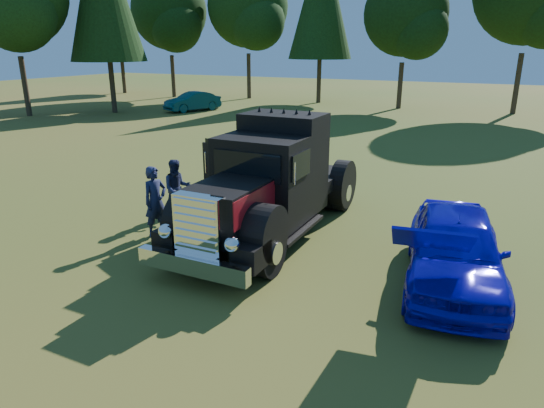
{
  "coord_description": "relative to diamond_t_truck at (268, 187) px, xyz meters",
  "views": [
    {
      "loc": [
        3.99,
        -8.86,
        4.64
      ],
      "look_at": [
        -0.73,
        0.72,
        1.14
      ],
      "focal_mm": 32.0,
      "sensor_mm": 36.0,
      "label": 1
    }
  ],
  "objects": [
    {
      "name": "distant_teal_car",
      "position": [
        -16.15,
        19.68,
        -0.59
      ],
      "size": [
        2.99,
        4.43,
        1.38
      ],
      "primitive_type": "imported",
      "rotation": [
        0.0,
        0.0,
        -0.4
      ],
      "color": "#0B433D",
      "rests_on": "ground"
    },
    {
      "name": "spectator_far",
      "position": [
        -2.96,
        0.18,
        -0.46
      ],
      "size": [
        1.0,
        1.0,
        1.64
      ],
      "primitive_type": "imported",
      "rotation": [
        0.0,
        0.0,
        0.8
      ],
      "color": "navy",
      "rests_on": "ground"
    },
    {
      "name": "ground",
      "position": [
        1.22,
        -1.5,
        -1.28
      ],
      "size": [
        120.0,
        120.0,
        0.0
      ],
      "primitive_type": "plane",
      "color": "#305619",
      "rests_on": "ground"
    },
    {
      "name": "spectator_near",
      "position": [
        -2.56,
        -1.25,
        -0.38
      ],
      "size": [
        0.59,
        0.75,
        1.8
      ],
      "primitive_type": "imported",
      "rotation": [
        0.0,
        0.0,
        1.31
      ],
      "color": "#1E2C46",
      "rests_on": "ground"
    },
    {
      "name": "hotrod_coupe",
      "position": [
        4.55,
        -0.78,
        -0.5
      ],
      "size": [
        2.51,
        4.79,
        1.89
      ],
      "color": "#0C0696",
      "rests_on": "ground"
    },
    {
      "name": "diamond_t_truck",
      "position": [
        0.0,
        0.0,
        0.0
      ],
      "size": [
        3.31,
        7.16,
        3.0
      ],
      "color": "black",
      "rests_on": "ground"
    }
  ]
}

